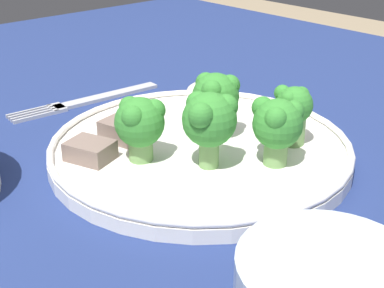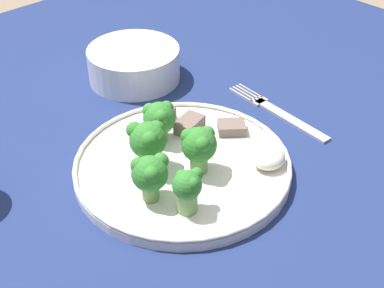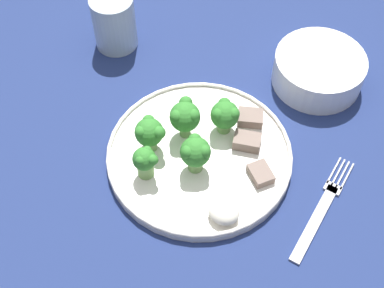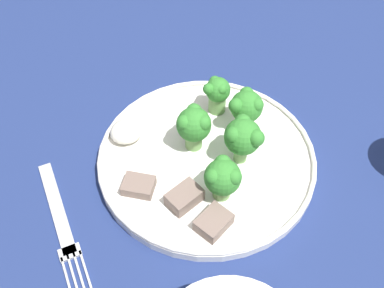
# 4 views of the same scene
# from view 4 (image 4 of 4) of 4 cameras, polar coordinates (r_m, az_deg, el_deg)

# --- Properties ---
(table) EXTENTS (1.40, 1.15, 0.77)m
(table) POSITION_cam_4_polar(r_m,az_deg,el_deg) (0.64, 7.49, -7.59)
(table) COLOR navy
(table) RESTS_ON ground_plane
(dinner_plate) EXTENTS (0.27, 0.27, 0.02)m
(dinner_plate) POSITION_cam_4_polar(r_m,az_deg,el_deg) (0.56, 1.86, -1.80)
(dinner_plate) COLOR white
(dinner_plate) RESTS_ON table
(fork) EXTENTS (0.03, 0.19, 0.00)m
(fork) POSITION_cam_4_polar(r_m,az_deg,el_deg) (0.54, -16.22, -9.70)
(fork) COLOR #B2B2B7
(fork) RESTS_ON table
(broccoli_floret_near_rim_left) EXTENTS (0.05, 0.04, 0.06)m
(broccoli_floret_near_rim_left) POSITION_cam_4_polar(r_m,az_deg,el_deg) (0.53, 6.46, 0.96)
(broccoli_floret_near_rim_left) COLOR #709E56
(broccoli_floret_near_rim_left) RESTS_ON dinner_plate
(broccoli_floret_center_left) EXTENTS (0.04, 0.04, 0.06)m
(broccoli_floret_center_left) POSITION_cam_4_polar(r_m,az_deg,el_deg) (0.50, 3.91, -4.23)
(broccoli_floret_center_left) COLOR #709E56
(broccoli_floret_center_left) RESTS_ON dinner_plate
(broccoli_floret_back_left) EXTENTS (0.04, 0.04, 0.06)m
(broccoli_floret_back_left) POSITION_cam_4_polar(r_m,az_deg,el_deg) (0.57, 6.94, 4.75)
(broccoli_floret_back_left) COLOR #709E56
(broccoli_floret_back_left) RESTS_ON dinner_plate
(broccoli_floret_front_left) EXTENTS (0.04, 0.04, 0.06)m
(broccoli_floret_front_left) POSITION_cam_4_polar(r_m,az_deg,el_deg) (0.54, 0.23, 2.43)
(broccoli_floret_front_left) COLOR #709E56
(broccoli_floret_front_left) RESTS_ON dinner_plate
(broccoli_floret_center_back) EXTENTS (0.03, 0.03, 0.05)m
(broccoli_floret_center_back) POSITION_cam_4_polar(r_m,az_deg,el_deg) (0.59, 2.93, 6.46)
(broccoli_floret_center_back) COLOR #709E56
(broccoli_floret_center_back) RESTS_ON dinner_plate
(meat_slice_front_slice) EXTENTS (0.05, 0.04, 0.01)m
(meat_slice_front_slice) POSITION_cam_4_polar(r_m,az_deg,el_deg) (0.53, -6.80, -5.28)
(meat_slice_front_slice) COLOR #756056
(meat_slice_front_slice) RESTS_ON dinner_plate
(meat_slice_middle_slice) EXTENTS (0.05, 0.04, 0.02)m
(meat_slice_middle_slice) POSITION_cam_4_polar(r_m,az_deg,el_deg) (0.50, 2.75, -9.90)
(meat_slice_middle_slice) COLOR #756056
(meat_slice_middle_slice) RESTS_ON dinner_plate
(meat_slice_rear_slice) EXTENTS (0.04, 0.04, 0.02)m
(meat_slice_rear_slice) POSITION_cam_4_polar(r_m,az_deg,el_deg) (0.52, -0.98, -6.77)
(meat_slice_rear_slice) COLOR #756056
(meat_slice_rear_slice) RESTS_ON dinner_plate
(sauce_dollop) EXTENTS (0.04, 0.04, 0.02)m
(sauce_dollop) POSITION_cam_4_polar(r_m,az_deg,el_deg) (0.58, -8.30, 1.62)
(sauce_dollop) COLOR silver
(sauce_dollop) RESTS_ON dinner_plate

